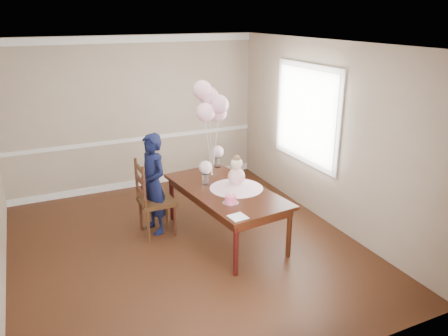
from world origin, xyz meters
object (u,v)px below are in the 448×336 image
dining_table_top (226,191)px  dining_chair_seat (157,201)px  birthday_cake (231,199)px  woman (153,184)px

dining_table_top → dining_chair_seat: size_ratio=4.08×
dining_table_top → birthday_cake: size_ratio=13.33×
birthday_cake → dining_chair_seat: (-0.70, 0.99, -0.30)m
dining_table_top → dining_chair_seat: bearing=141.4°
dining_table_top → woman: (-0.87, 0.60, 0.03)m
woman → birthday_cake: bearing=19.0°
dining_chair_seat → woman: bearing=105.1°
dining_table_top → birthday_cake: bearing=-114.0°
dining_chair_seat → woman: woman is taller
birthday_cake → dining_table_top: bearing=72.7°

